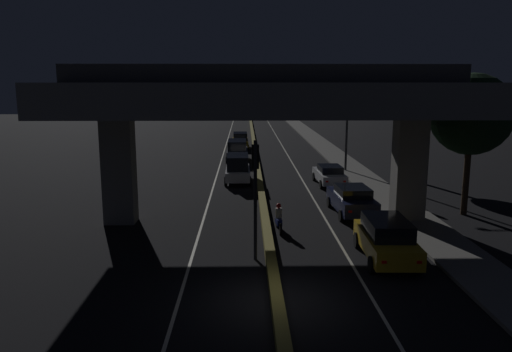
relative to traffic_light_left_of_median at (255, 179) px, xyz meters
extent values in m
plane|color=black|center=(0.60, -4.05, -3.34)|extent=(200.00, 200.00, 0.00)
cube|color=beige|center=(-2.63, 30.95, -3.34)|extent=(0.12, 126.00, 0.00)
cube|color=beige|center=(3.84, 30.95, -3.34)|extent=(0.12, 126.00, 0.00)
cube|color=olive|center=(0.60, 30.95, -3.15)|extent=(0.41, 126.00, 0.38)
cube|color=slate|center=(8.43, 23.95, -3.27)|extent=(2.53, 126.00, 0.15)
cube|color=gray|center=(-6.83, 5.59, -0.55)|extent=(1.54, 1.22, 5.59)
cube|color=gray|center=(8.04, 5.59, -0.55)|extent=(1.54, 1.22, 5.59)
cube|color=gray|center=(0.60, 5.59, 3.01)|extent=(20.35, 9.41, 1.53)
cube|color=#333335|center=(0.60, 5.59, 4.23)|extent=(20.35, 0.40, 0.90)
cylinder|color=black|center=(0.00, -0.10, -0.89)|extent=(0.14, 0.14, 4.90)
cube|color=black|center=(0.00, 0.08, 0.88)|extent=(0.30, 0.28, 0.95)
sphere|color=black|center=(0.00, 0.23, 1.18)|extent=(0.18, 0.18, 0.18)
sphere|color=yellow|center=(0.00, 0.23, 0.88)|extent=(0.18, 0.18, 0.18)
sphere|color=black|center=(0.00, 0.23, 0.58)|extent=(0.18, 0.18, 0.18)
cylinder|color=#2D2D30|center=(7.72, 20.10, 0.84)|extent=(0.18, 0.18, 8.37)
cylinder|color=#2D2D30|center=(6.76, 20.10, 4.88)|extent=(1.91, 0.10, 0.10)
ellipsoid|color=#F2B759|center=(5.81, 20.10, 4.78)|extent=(0.56, 0.32, 0.24)
cube|color=gold|center=(5.32, -0.24, -2.64)|extent=(1.96, 4.64, 0.73)
cube|color=black|center=(5.32, -0.24, -1.95)|extent=(1.69, 2.80, 0.65)
cylinder|color=black|center=(4.48, 1.30, -3.00)|extent=(0.22, 0.68, 0.68)
cylinder|color=black|center=(6.25, 1.24, -3.00)|extent=(0.22, 0.68, 0.68)
cylinder|color=black|center=(4.38, -1.72, -3.00)|extent=(0.22, 0.68, 0.68)
cylinder|color=black|center=(6.15, -1.78, -3.00)|extent=(0.22, 0.68, 0.68)
cube|color=red|center=(4.60, -2.52, -2.60)|extent=(0.18, 0.04, 0.11)
cube|color=red|center=(5.87, -2.56, -2.60)|extent=(0.18, 0.04, 0.11)
cube|color=#141938|center=(5.43, 7.04, -2.65)|extent=(2.02, 4.74, 0.77)
cube|color=black|center=(5.44, 6.81, -2.02)|extent=(1.71, 2.30, 0.49)
cylinder|color=black|center=(4.47, 8.55, -3.04)|extent=(0.22, 0.62, 0.61)
cylinder|color=black|center=(6.28, 8.61, -3.04)|extent=(0.22, 0.62, 0.61)
cylinder|color=black|center=(4.59, 5.47, -3.04)|extent=(0.22, 0.62, 0.61)
cylinder|color=black|center=(6.39, 5.53, -3.04)|extent=(0.22, 0.62, 0.61)
cube|color=red|center=(4.88, 4.67, -2.61)|extent=(0.18, 0.04, 0.11)
cube|color=red|center=(6.17, 4.72, -2.61)|extent=(0.18, 0.04, 0.11)
cube|color=silver|center=(5.55, 15.05, -2.73)|extent=(1.84, 4.40, 0.63)
cube|color=black|center=(5.56, 14.83, -2.18)|extent=(1.56, 2.13, 0.46)
cylinder|color=black|center=(4.67, 16.45, -3.04)|extent=(0.22, 0.61, 0.61)
cylinder|color=black|center=(6.33, 16.51, -3.04)|extent=(0.22, 0.61, 0.61)
cylinder|color=black|center=(4.77, 13.59, -3.04)|extent=(0.22, 0.61, 0.61)
cylinder|color=black|center=(6.43, 13.65, -3.04)|extent=(0.22, 0.61, 0.61)
cube|color=red|center=(5.03, 12.85, -2.70)|extent=(0.18, 0.04, 0.11)
cube|color=red|center=(6.22, 12.89, -2.70)|extent=(0.18, 0.04, 0.11)
cube|color=silver|center=(-0.95, 16.08, -2.67)|extent=(1.75, 4.40, 0.67)
cube|color=black|center=(-0.95, 15.97, -1.83)|extent=(1.53, 3.17, 1.00)
cylinder|color=black|center=(-0.10, 14.64, -3.00)|extent=(0.21, 0.68, 0.68)
cylinder|color=black|center=(-1.76, 14.62, -3.00)|extent=(0.21, 0.68, 0.68)
cylinder|color=black|center=(-0.14, 17.53, -3.00)|extent=(0.21, 0.68, 0.68)
cylinder|color=black|center=(-1.80, 17.51, -3.00)|extent=(0.21, 0.68, 0.68)
cube|color=white|center=(-0.38, 18.28, -2.77)|extent=(0.18, 0.03, 0.11)
cube|color=white|center=(-1.57, 18.27, -2.77)|extent=(0.18, 0.03, 0.11)
cube|color=#515459|center=(-1.14, 25.99, -2.64)|extent=(1.87, 4.71, 0.75)
cube|color=black|center=(-1.14, 25.87, -1.84)|extent=(1.64, 3.39, 0.86)
cylinder|color=black|center=(-0.22, 24.44, -3.02)|extent=(0.20, 0.65, 0.65)
cylinder|color=black|center=(-2.04, 24.44, -3.02)|extent=(0.20, 0.65, 0.65)
cylinder|color=black|center=(-0.23, 27.55, -3.02)|extent=(0.20, 0.65, 0.65)
cylinder|color=black|center=(-2.05, 27.54, -3.02)|extent=(0.20, 0.65, 0.65)
cube|color=white|center=(-0.49, 28.35, -2.75)|extent=(0.18, 0.03, 0.11)
cube|color=white|center=(-1.79, 28.35, -2.75)|extent=(0.18, 0.03, 0.11)
cube|color=gold|center=(-0.94, 34.97, -2.69)|extent=(1.76, 4.42, 0.70)
cube|color=black|center=(-0.94, 34.97, -1.98)|extent=(1.52, 2.66, 0.74)
cylinder|color=black|center=(-0.10, 33.53, -3.04)|extent=(0.21, 0.61, 0.61)
cylinder|color=black|center=(-1.73, 33.50, -3.04)|extent=(0.21, 0.61, 0.61)
cylinder|color=black|center=(-0.16, 36.43, -3.04)|extent=(0.21, 0.61, 0.61)
cylinder|color=black|center=(-1.79, 36.40, -3.04)|extent=(0.21, 0.61, 0.61)
cube|color=white|center=(-0.40, 37.18, -2.80)|extent=(0.18, 0.03, 0.11)
cube|color=white|center=(-1.57, 37.16, -2.80)|extent=(0.18, 0.03, 0.11)
cylinder|color=black|center=(1.17, 4.53, -3.05)|extent=(0.12, 0.58, 0.58)
cylinder|color=black|center=(1.25, 3.23, -3.05)|extent=(0.14, 0.58, 0.58)
cube|color=navy|center=(1.21, 3.88, -2.83)|extent=(0.30, 1.00, 0.32)
cylinder|color=beige|center=(1.21, 3.88, -2.44)|extent=(0.34, 0.34, 0.47)
sphere|color=#B21919|center=(1.21, 3.88, -2.09)|extent=(0.24, 0.24, 0.24)
cube|color=red|center=(1.25, 3.18, -2.83)|extent=(0.08, 0.03, 0.08)
cylinder|color=#2D261E|center=(8.94, 9.53, -2.77)|extent=(0.30, 0.30, 0.85)
cylinder|color=maroon|center=(8.94, 9.53, -1.98)|extent=(0.36, 0.36, 0.71)
sphere|color=tan|center=(8.94, 9.53, -1.51)|extent=(0.23, 0.23, 0.23)
cylinder|color=#38281C|center=(11.57, 6.73, -1.42)|extent=(0.34, 0.34, 3.85)
sphere|color=black|center=(11.57, 6.73, 2.14)|extent=(4.33, 4.33, 4.33)
cylinder|color=#2D2116|center=(11.87, 16.44, -1.58)|extent=(0.37, 0.37, 3.52)
sphere|color=black|center=(11.87, 16.44, 1.31)|extent=(3.00, 3.00, 3.00)
camera|label=1|loc=(-0.40, -19.52, 3.78)|focal=35.00mm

